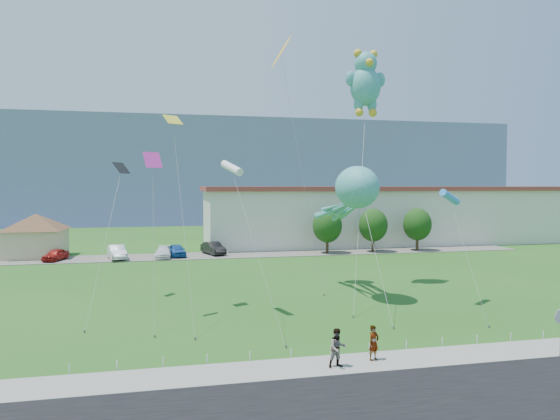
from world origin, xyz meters
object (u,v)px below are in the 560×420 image
at_px(warehouse, 410,214).
at_px(parked_car_red, 56,255).
at_px(parked_car_blue, 177,250).
at_px(pavilion, 36,231).
at_px(octopus_kite, 352,195).
at_px(teddy_bear_kite, 365,81).
at_px(pedestrian_left, 374,343).
at_px(parked_car_silver, 117,252).
at_px(parked_car_black, 213,248).
at_px(pedestrian_right, 338,348).
at_px(parked_car_white, 163,252).

height_order(warehouse, parked_car_red, warehouse).
bearing_deg(parked_car_blue, pavilion, 157.88).
bearing_deg(parked_car_blue, octopus_kite, -73.96).
height_order(pavilion, warehouse, warehouse).
bearing_deg(teddy_bear_kite, pavilion, 143.94).
relative_size(pedestrian_left, parked_car_silver, 0.35).
xyz_separation_m(parked_car_blue, parked_car_black, (4.30, 0.80, 0.04)).
relative_size(pedestrian_left, parked_car_black, 0.36).
distance_m(octopus_kite, teddy_bear_kite, 10.89).
relative_size(pedestrian_left, octopus_kite, 0.12).
distance_m(pedestrian_right, parked_car_blue, 38.61).
xyz_separation_m(warehouse, octopus_kite, (-21.56, -33.54, 3.48)).
bearing_deg(pedestrian_right, warehouse, 53.79).
xyz_separation_m(parked_car_red, parked_car_white, (11.58, -0.19, -0.02)).
bearing_deg(pedestrian_left, pavilion, 97.87).
bearing_deg(parked_car_white, pedestrian_right, -75.86).
relative_size(parked_car_blue, octopus_kite, 0.31).
xyz_separation_m(parked_car_red, parked_car_black, (17.41, 1.30, 0.10)).
bearing_deg(octopus_kite, parked_car_black, 108.03).
xyz_separation_m(parked_car_blue, teddy_bear_kite, (15.37, -19.68, 16.21)).
bearing_deg(octopus_kite, teddy_bear_kite, 58.97).
relative_size(pedestrian_right, parked_car_red, 0.47).
distance_m(parked_car_white, teddy_bear_kite, 30.18).
bearing_deg(pavilion, warehouse, 6.84).
height_order(warehouse, octopus_kite, octopus_kite).
relative_size(warehouse, teddy_bear_kite, 3.11).
bearing_deg(teddy_bear_kite, pedestrian_left, -110.38).
xyz_separation_m(pavilion, pedestrian_left, (24.68, -40.59, -2.10)).
height_order(parked_car_blue, octopus_kite, octopus_kite).
bearing_deg(parked_car_white, warehouse, 16.96).
bearing_deg(parked_car_black, teddy_bear_kite, -80.56).
distance_m(parked_car_silver, octopus_kite, 31.18).
bearing_deg(parked_car_silver, pedestrian_left, -80.89).
relative_size(parked_car_red, octopus_kite, 0.28).
xyz_separation_m(pedestrian_left, parked_car_blue, (-8.75, 37.48, -0.15)).
xyz_separation_m(pavilion, warehouse, (50.00, 6.00, 1.10)).
bearing_deg(pedestrian_left, parked_car_white, 82.19).
bearing_deg(parked_car_red, teddy_bear_kite, -17.19).
relative_size(pavilion, pedestrian_left, 5.60).
bearing_deg(pedestrian_right, pavilion, 112.79).
xyz_separation_m(pedestrian_right, parked_car_black, (-2.50, 38.80, -0.18)).
xyz_separation_m(pedestrian_right, parked_car_red, (-19.91, 37.50, -0.28)).
relative_size(parked_car_silver, parked_car_black, 1.06).
xyz_separation_m(pavilion, parked_car_silver, (9.32, -3.85, -2.18)).
distance_m(parked_car_red, teddy_bear_kite, 37.99).
distance_m(pavilion, parked_car_white, 15.08).
bearing_deg(parked_car_black, parked_car_silver, 169.04).
bearing_deg(pedestrian_right, octopus_kite, 61.05).
distance_m(pavilion, teddy_bear_kite, 41.15).
relative_size(parked_car_red, teddy_bear_kite, 0.19).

